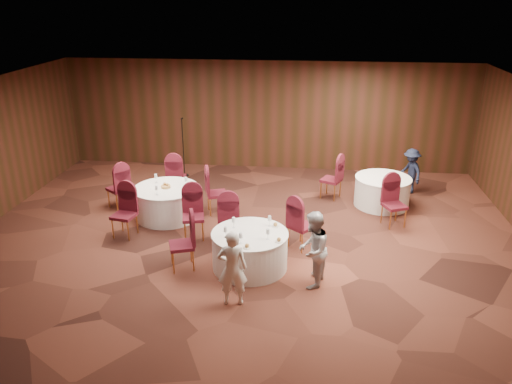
# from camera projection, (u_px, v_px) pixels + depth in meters

# --- Properties ---
(ground) EXTENTS (12.00, 12.00, 0.00)m
(ground) POSITION_uv_depth(u_px,v_px,m) (246.00, 242.00, 10.74)
(ground) COLOR black
(ground) RESTS_ON ground
(room_shell) EXTENTS (12.00, 12.00, 12.00)m
(room_shell) POSITION_uv_depth(u_px,v_px,m) (245.00, 155.00, 10.00)
(room_shell) COLOR silver
(room_shell) RESTS_ON ground
(table_main) EXTENTS (1.48, 1.48, 0.74)m
(table_main) POSITION_uv_depth(u_px,v_px,m) (250.00, 250.00, 9.64)
(table_main) COLOR silver
(table_main) RESTS_ON ground
(table_left) EXTENTS (1.54, 1.54, 0.74)m
(table_left) POSITION_uv_depth(u_px,v_px,m) (167.00, 202.00, 11.84)
(table_left) COLOR silver
(table_left) RESTS_ON ground
(table_right) EXTENTS (1.38, 1.38, 0.74)m
(table_right) POSITION_uv_depth(u_px,v_px,m) (382.00, 191.00, 12.47)
(table_right) COLOR silver
(table_right) RESTS_ON ground
(chairs_main) EXTENTS (2.98, 1.90, 1.00)m
(chairs_main) POSITION_uv_depth(u_px,v_px,m) (239.00, 229.00, 10.21)
(chairs_main) COLOR #450D1C
(chairs_main) RESTS_ON ground
(chairs_left) EXTENTS (3.18, 3.03, 1.00)m
(chairs_left) POSITION_uv_depth(u_px,v_px,m) (166.00, 197.00, 11.80)
(chairs_left) COLOR #450D1C
(chairs_left) RESTS_ON ground
(chairs_right) EXTENTS (2.07, 2.22, 1.00)m
(chairs_right) POSITION_uv_depth(u_px,v_px,m) (361.00, 192.00, 12.12)
(chairs_right) COLOR #450D1C
(chairs_right) RESTS_ON ground
(tabletop_main) EXTENTS (1.12, 1.08, 0.22)m
(tabletop_main) POSITION_uv_depth(u_px,v_px,m) (256.00, 231.00, 9.35)
(tabletop_main) COLOR silver
(tabletop_main) RESTS_ON table_main
(tabletop_left) EXTENTS (0.84, 0.81, 0.22)m
(tabletop_left) POSITION_uv_depth(u_px,v_px,m) (166.00, 184.00, 11.67)
(tabletop_left) COLOR silver
(tabletop_left) RESTS_ON table_left
(tabletop_right) EXTENTS (0.08, 0.08, 0.22)m
(tabletop_right) POSITION_uv_depth(u_px,v_px,m) (394.00, 176.00, 11.99)
(tabletop_right) COLOR silver
(tabletop_right) RESTS_ON table_right
(mic_stand) EXTENTS (0.24, 0.24, 1.72)m
(mic_stand) POSITION_uv_depth(u_px,v_px,m) (184.00, 159.00, 14.44)
(mic_stand) COLOR black
(mic_stand) RESTS_ON ground
(woman_a) EXTENTS (0.54, 0.39, 1.39)m
(woman_a) POSITION_uv_depth(u_px,v_px,m) (232.00, 268.00, 8.40)
(woman_a) COLOR silver
(woman_a) RESTS_ON ground
(woman_b) EXTENTS (0.69, 0.81, 1.45)m
(woman_b) POSITION_uv_depth(u_px,v_px,m) (313.00, 250.00, 8.93)
(woman_b) COLOR #B8B7BC
(woman_b) RESTS_ON ground
(man_c) EXTENTS (0.74, 0.90, 1.22)m
(man_c) POSITION_uv_depth(u_px,v_px,m) (411.00, 171.00, 13.16)
(man_c) COLOR black
(man_c) RESTS_ON ground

